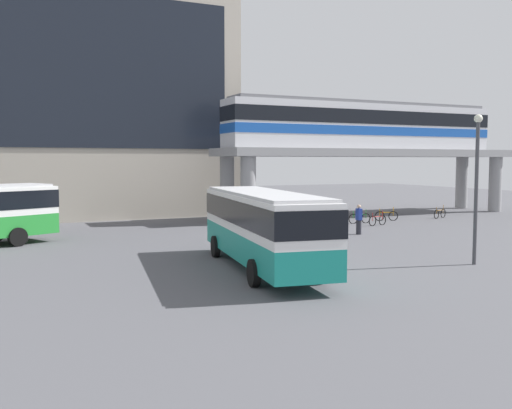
{
  "coord_description": "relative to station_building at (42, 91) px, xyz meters",
  "views": [
    {
      "loc": [
        -11.15,
        -22.41,
        4.5
      ],
      "look_at": [
        1.51,
        4.78,
        2.2
      ],
      "focal_mm": 40.22,
      "sensor_mm": 36.0,
      "label": 1
    }
  ],
  "objects": [
    {
      "name": "pedestrian_at_kerb",
      "position": [
        16.35,
        -20.25,
        -9.18
      ],
      "size": [
        0.32,
        0.42,
        1.82
      ],
      "color": "#26262D",
      "rests_on": "ground_plane"
    },
    {
      "name": "bicycle_brown",
      "position": [
        27.87,
        -14.74,
        -9.69
      ],
      "size": [
        1.71,
        0.64,
        1.04
      ],
      "color": "black",
      "rests_on": "ground_plane"
    },
    {
      "name": "bicycle_orange",
      "position": [
        22.95,
        -14.44,
        -9.69
      ],
      "size": [
        1.71,
        0.65,
        1.04
      ],
      "color": "black",
      "rests_on": "ground_plane"
    },
    {
      "name": "bus_main",
      "position": [
        6.14,
        -27.93,
        -8.06
      ],
      "size": [
        4.24,
        11.3,
        3.22
      ],
      "color": "teal",
      "rests_on": "ground_plane"
    },
    {
      "name": "elevated_platform",
      "position": [
        24.5,
        -10.25,
        -5.49
      ],
      "size": [
        26.33,
        5.57,
        5.42
      ],
      "color": "gray",
      "rests_on": "ground_plane"
    },
    {
      "name": "ground_plane",
      "position": [
        7.12,
        -16.71,
        -10.05
      ],
      "size": [
        120.0,
        120.0,
        0.0
      ],
      "primitive_type": "plane",
      "color": "#515156"
    },
    {
      "name": "lamp_post",
      "position": [
        14.96,
        -30.81,
        -6.24
      ],
      "size": [
        0.36,
        0.36,
        6.47
      ],
      "color": "#3F3F44",
      "rests_on": "ground_plane"
    },
    {
      "name": "train",
      "position": [
        23.81,
        -10.25,
        -2.66
      ],
      "size": [
        24.13,
        2.96,
        3.84
      ],
      "color": "silver",
      "rests_on": "elevated_platform"
    },
    {
      "name": "bicycle_green",
      "position": [
        20.01,
        -15.15,
        -9.69
      ],
      "size": [
        1.79,
        0.18,
        1.04
      ],
      "color": "black",
      "rests_on": "ground_plane"
    },
    {
      "name": "station_building",
      "position": [
        0.0,
        0.0,
        0.0
      ],
      "size": [
        29.43,
        12.13,
        20.09
      ],
      "color": "#B2A899",
      "rests_on": "ground_plane"
    },
    {
      "name": "bicycle_black",
      "position": [
        15.48,
        -14.03,
        -9.69
      ],
      "size": [
        1.78,
        0.3,
        1.04
      ],
      "color": "black",
      "rests_on": "ground_plane"
    },
    {
      "name": "bicycle_red",
      "position": [
        20.36,
        -16.78,
        -9.69
      ],
      "size": [
        1.76,
        0.47,
        1.04
      ],
      "color": "black",
      "rests_on": "ground_plane"
    }
  ]
}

